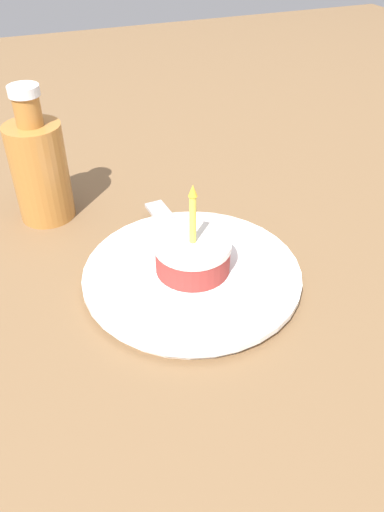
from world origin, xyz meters
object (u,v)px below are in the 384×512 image
(cake_slice, at_px, (193,255))
(bottle, at_px, (40,168))
(plate, at_px, (192,274))
(fork, at_px, (177,233))

(cake_slice, distance_m, bottle, 0.25)
(cake_slice, height_order, bottle, bottle)
(plate, distance_m, fork, 0.07)
(cake_slice, bearing_deg, fork, -4.91)
(cake_slice, xyz_separation_m, fork, (0.07, -0.01, -0.02))
(cake_slice, bearing_deg, bottle, 33.64)
(plate, distance_m, bottle, 0.25)
(plate, xyz_separation_m, cake_slice, (0.00, -0.00, 0.03))
(cake_slice, xyz_separation_m, bottle, (0.20, 0.14, 0.03))
(plate, height_order, bottle, bottle)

